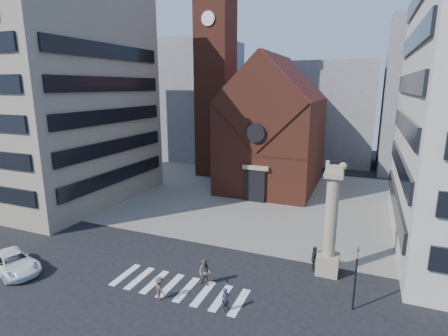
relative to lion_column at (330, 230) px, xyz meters
The scene contains 24 objects.
ground 11.01m from the lion_column, 163.32° to the right, with size 120.00×120.00×0.00m, color black.
piazza 19.18m from the lion_column, 122.03° to the left, with size 46.00×30.00×0.05m, color gray.
zebra_crossing 11.72m from the lion_column, 147.61° to the right, with size 10.20×3.20×0.01m, color white, non-canonical shape.
church 24.62m from the lion_column, 114.43° to the left, with size 12.00×16.65×18.00m.
campanile 34.29m from the lion_column, 128.68° to the left, with size 5.50×5.50×31.20m.
building_left 36.01m from the lion_column, 168.37° to the left, with size 18.00×20.00×26.00m, color gray.
bg_block_left 48.23m from the lion_column, 129.04° to the left, with size 16.00×14.00×22.00m, color gray.
bg_block_mid 42.55m from the lion_column, 95.45° to the left, with size 14.00×12.00×18.00m, color gray.
bg_block_right 41.69m from the lion_column, 72.91° to the left, with size 16.00×14.00×24.00m, color gray.
lion_column is the anchor object (origin of this frame).
traffic_light 4.62m from the lion_column, 63.54° to the right, with size 0.13×0.16×4.30m.
white_car 24.00m from the lion_column, 158.30° to the right, with size 2.43×5.27×1.47m, color white.
pedestrian_0 9.38m from the lion_column, 126.91° to the right, with size 0.57×0.37×1.55m, color #302A3B.
pedestrian_1 9.65m from the lion_column, 147.39° to the right, with size 0.96×0.75×1.98m, color #645750.
pedestrian_2 2.68m from the lion_column, behind, with size 1.15×0.48×1.96m, color #23252B.
pedestrian_3 12.81m from the lion_column, 142.29° to the right, with size 1.03×0.59×1.59m, color brown.
scooter_0 22.42m from the lion_column, 135.92° to the left, with size 0.66×1.91×1.00m, color black.
scooter_1 21.31m from the lion_column, 132.93° to the left, with size 0.52×1.85×1.11m, color black.
scooter_2 20.28m from the lion_column, 129.61° to the left, with size 0.66×1.91×1.00m, color black.
scooter_3 19.31m from the lion_column, 125.94° to the left, with size 0.52×1.85×1.11m, color black.
scooter_4 18.44m from the lion_column, 121.90° to the left, with size 0.66×1.91×1.00m, color black.
scooter_5 17.66m from the lion_column, 117.47° to the left, with size 0.52×1.85×1.11m, color black.
scooter_6 17.00m from the lion_column, 112.65° to the left, with size 0.66×1.91×1.00m, color black.
scooter_7 16.46m from the lion_column, 107.47° to the left, with size 0.52×1.85×1.11m, color black.
Camera 1 is at (11.82, -22.10, 13.81)m, focal length 28.00 mm.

